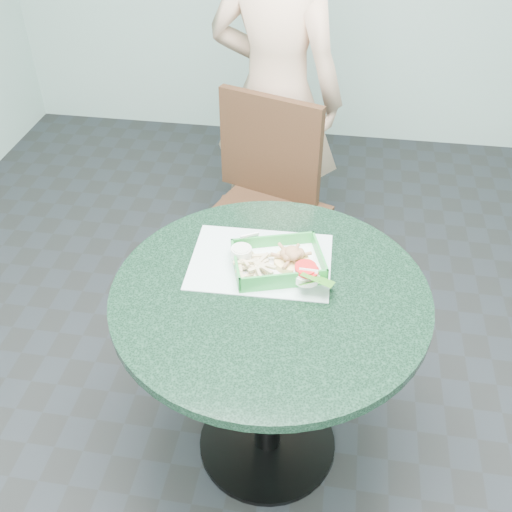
# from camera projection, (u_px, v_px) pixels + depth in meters

# --- Properties ---
(floor) EXTENTS (4.00, 5.00, 0.02)m
(floor) POSITION_uv_depth(u_px,v_px,m) (267.00, 443.00, 2.23)
(floor) COLOR #303335
(floor) RESTS_ON ground
(cafe_table) EXTENTS (0.94, 0.94, 0.75)m
(cafe_table) POSITION_uv_depth(u_px,v_px,m) (269.00, 335.00, 1.87)
(cafe_table) COLOR black
(cafe_table) RESTS_ON floor
(dining_chair) EXTENTS (0.47, 0.47, 0.93)m
(dining_chair) POSITION_uv_depth(u_px,v_px,m) (266.00, 195.00, 2.57)
(dining_chair) COLOR #4B2F1C
(dining_chair) RESTS_ON floor
(diner_person) EXTENTS (0.77, 0.60, 1.87)m
(diner_person) POSITION_uv_depth(u_px,v_px,m) (276.00, 76.00, 2.57)
(diner_person) COLOR tan
(diner_person) RESTS_ON floor
(placemat) EXTENTS (0.44, 0.33, 0.00)m
(placemat) POSITION_uv_depth(u_px,v_px,m) (261.00, 266.00, 1.86)
(placemat) COLOR silver
(placemat) RESTS_ON cafe_table
(food_basket) EXTENTS (0.26, 0.19, 0.05)m
(food_basket) POSITION_uv_depth(u_px,v_px,m) (278.00, 269.00, 1.82)
(food_basket) COLOR green
(food_basket) RESTS_ON placemat
(crab_sandwich) EXTENTS (0.11, 0.11, 0.07)m
(crab_sandwich) POSITION_uv_depth(u_px,v_px,m) (291.00, 264.00, 1.80)
(crab_sandwich) COLOR #E5C678
(crab_sandwich) RESTS_ON food_basket
(fries_pile) EXTENTS (0.14, 0.15, 0.05)m
(fries_pile) POSITION_uv_depth(u_px,v_px,m) (252.00, 262.00, 1.82)
(fries_pile) COLOR #D0BC88
(fries_pile) RESTS_ON food_basket
(sauce_ramekin) EXTENTS (0.06, 0.06, 0.04)m
(sauce_ramekin) POSITION_uv_depth(u_px,v_px,m) (245.00, 250.00, 1.84)
(sauce_ramekin) COLOR white
(sauce_ramekin) RESTS_ON food_basket
(garnish_cup) EXTENTS (0.12, 0.11, 0.05)m
(garnish_cup) POSITION_uv_depth(u_px,v_px,m) (301.00, 285.00, 1.73)
(garnish_cup) COLOR white
(garnish_cup) RESTS_ON food_basket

